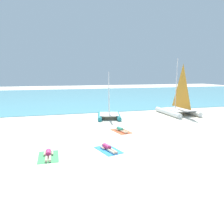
% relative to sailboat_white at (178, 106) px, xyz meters
% --- Properties ---
extents(ground_plane, '(120.00, 120.00, 0.00)m').
position_rel_sailboat_white_xyz_m(ground_plane, '(-8.64, 1.74, -0.94)').
color(ground_plane, beige).
extents(ocean_water, '(120.00, 40.00, 0.05)m').
position_rel_sailboat_white_xyz_m(ocean_water, '(-8.64, 23.33, -0.91)').
color(ocean_water, '#5BB2C1').
rests_on(ocean_water, ground).
extents(sailboat_white, '(3.20, 4.89, 6.28)m').
position_rel_sailboat_white_xyz_m(sailboat_white, '(0.00, 0.00, 0.00)').
color(sailboat_white, white).
rests_on(sailboat_white, ground).
extents(sailboat_teal, '(3.07, 4.07, 4.75)m').
position_rel_sailboat_white_xyz_m(sailboat_teal, '(-8.09, 0.05, -0.23)').
color(sailboat_teal, teal).
rests_on(sailboat_teal, ground).
extents(towel_left, '(1.13, 1.92, 0.01)m').
position_rel_sailboat_white_xyz_m(towel_left, '(-14.13, -9.42, -0.93)').
color(towel_left, '#4CB266').
rests_on(towel_left, ground).
extents(sunbather_left, '(0.55, 1.56, 0.30)m').
position_rel_sailboat_white_xyz_m(sunbather_left, '(-14.13, -9.36, -0.80)').
color(sunbather_left, '#D83372').
rests_on(sunbather_left, towel_left).
extents(towel_middle, '(1.57, 2.13, 0.01)m').
position_rel_sailboat_white_xyz_m(towel_middle, '(-10.61, -9.27, -0.93)').
color(towel_middle, '#338CD8').
rests_on(towel_middle, ground).
extents(sunbather_middle, '(0.79, 1.55, 0.30)m').
position_rel_sailboat_white_xyz_m(sunbather_middle, '(-10.63, -9.21, -0.80)').
color(sunbather_middle, '#D83372').
rests_on(sunbather_middle, towel_middle).
extents(towel_right, '(1.48, 2.09, 0.01)m').
position_rel_sailboat_white_xyz_m(towel_right, '(-8.50, -5.33, -0.93)').
color(towel_right, '#EA5933').
rests_on(towel_right, ground).
extents(sunbather_right, '(0.72, 1.56, 0.30)m').
position_rel_sailboat_white_xyz_m(sunbather_right, '(-8.51, -5.27, -0.80)').
color(sunbather_right, '#3FB28C').
rests_on(sunbather_right, towel_right).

